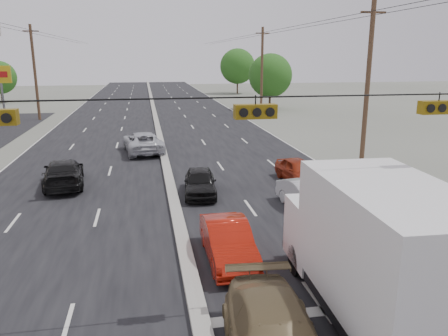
{
  "coord_description": "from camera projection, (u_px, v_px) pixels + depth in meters",
  "views": [
    {
      "loc": [
        -1.18,
        -10.4,
        6.77
      ],
      "look_at": [
        2.01,
        7.09,
        2.2
      ],
      "focal_mm": 35.0,
      "sensor_mm": 36.0,
      "label": 1
    }
  ],
  "objects": [
    {
      "name": "ground",
      "position": [
        198.0,
        314.0,
        11.8
      ],
      "size": [
        200.0,
        200.0,
        0.0
      ],
      "primitive_type": "plane",
      "color": "#606356",
      "rests_on": "ground"
    },
    {
      "name": "road_surface",
      "position": [
        158.0,
        131.0,
        40.38
      ],
      "size": [
        20.0,
        160.0,
        0.02
      ],
      "primitive_type": "cube",
      "color": "black",
      "rests_on": "ground"
    },
    {
      "name": "center_median",
      "position": [
        158.0,
        130.0,
        40.36
      ],
      "size": [
        0.5,
        160.0,
        0.2
      ],
      "primitive_type": "cube",
      "color": "gray",
      "rests_on": "ground"
    },
    {
      "name": "utility_pole_left_c",
      "position": [
        35.0,
        72.0,
        46.47
      ],
      "size": [
        1.6,
        0.3,
        10.0
      ],
      "color": "#422D1E",
      "rests_on": "ground"
    },
    {
      "name": "utility_pole_right_b",
      "position": [
        368.0,
        84.0,
        26.99
      ],
      "size": [
        1.6,
        0.3,
        10.0
      ],
      "color": "#422D1E",
      "rests_on": "ground"
    },
    {
      "name": "utility_pole_right_c",
      "position": [
        262.0,
        71.0,
        50.81
      ],
      "size": [
        1.6,
        0.3,
        10.0
      ],
      "color": "#422D1E",
      "rests_on": "ground"
    },
    {
      "name": "traffic_signals",
      "position": [
        251.0,
        110.0,
        10.67
      ],
      "size": [
        25.0,
        0.3,
        0.54
      ],
      "color": "black",
      "rests_on": "ground"
    },
    {
      "name": "pole_sign_far",
      "position": [
        1.0,
        79.0,
        46.03
      ],
      "size": [
        2.2,
        0.25,
        6.0
      ],
      "color": "slate",
      "rests_on": "ground"
    },
    {
      "name": "tree_right_mid",
      "position": [
        270.0,
        76.0,
        56.2
      ],
      "size": [
        5.6,
        5.6,
        7.14
      ],
      "color": "#382619",
      "rests_on": "ground"
    },
    {
      "name": "tree_right_far",
      "position": [
        237.0,
        66.0,
        80.04
      ],
      "size": [
        6.4,
        6.4,
        8.16
      ],
      "color": "#382619",
      "rests_on": "ground"
    },
    {
      "name": "box_truck",
      "position": [
        375.0,
        250.0,
        11.09
      ],
      "size": [
        2.96,
        7.74,
        3.88
      ],
      "rotation": [
        0.0,
        0.0,
        -0.04
      ],
      "color": "black",
      "rests_on": "ground"
    },
    {
      "name": "red_sedan",
      "position": [
        228.0,
        242.0,
        14.73
      ],
      "size": [
        1.44,
        4.12,
        1.36
      ],
      "primitive_type": "imported",
      "rotation": [
        0.0,
        0.0,
        0.0
      ],
      "color": "#A9180A",
      "rests_on": "ground"
    },
    {
      "name": "queue_car_a",
      "position": [
        200.0,
        182.0,
        21.79
      ],
      "size": [
        1.93,
        3.99,
        1.31
      ],
      "primitive_type": "imported",
      "rotation": [
        0.0,
        0.0,
        -0.1
      ],
      "color": "black",
      "rests_on": "ground"
    },
    {
      "name": "queue_car_b",
      "position": [
        307.0,
        196.0,
        19.67
      ],
      "size": [
        1.86,
        4.02,
        1.28
      ],
      "primitive_type": "imported",
      "rotation": [
        0.0,
        0.0,
        0.13
      ],
      "color": "#BCBCBE",
      "rests_on": "ground"
    },
    {
      "name": "queue_car_d",
      "position": [
        395.0,
        199.0,
        19.36
      ],
      "size": [
        1.78,
        4.24,
        1.22
      ],
      "primitive_type": "imported",
      "rotation": [
        0.0,
        0.0,
        -0.02
      ],
      "color": "#101A54",
      "rests_on": "ground"
    },
    {
      "name": "queue_car_e",
      "position": [
        298.0,
        171.0,
        23.94
      ],
      "size": [
        1.9,
        3.96,
        1.3
      ],
      "primitive_type": "imported",
      "rotation": [
        0.0,
        0.0,
        0.1
      ],
      "color": "maroon",
      "rests_on": "ground"
    },
    {
      "name": "oncoming_near",
      "position": [
        64.0,
        173.0,
        23.26
      ],
      "size": [
        2.61,
        5.15,
        1.43
      ],
      "primitive_type": "imported",
      "rotation": [
        0.0,
        0.0,
        3.27
      ],
      "color": "black",
      "rests_on": "ground"
    },
    {
      "name": "oncoming_far",
      "position": [
        143.0,
        142.0,
        31.38
      ],
      "size": [
        3.19,
        5.67,
        1.5
      ],
      "primitive_type": "imported",
      "rotation": [
        0.0,
        0.0,
        3.28
      ],
      "color": "#B6B8BE",
      "rests_on": "ground"
    }
  ]
}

